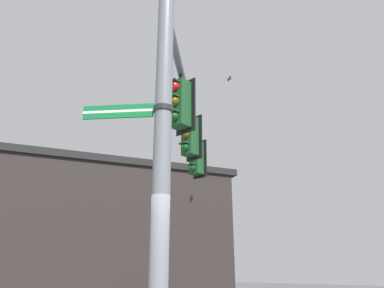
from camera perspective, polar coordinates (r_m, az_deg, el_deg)
signal_pole at (r=5.28m, az=-4.77°, el=-2.25°), size 0.26×0.26×6.10m
mast_arm at (r=9.46m, az=-0.57°, el=6.46°), size 4.33×5.69×0.15m
traffic_light_nearest_pole at (r=7.70m, az=-1.96°, el=6.38°), size 0.54×0.49×1.31m
traffic_light_mid_inner at (r=9.49m, az=-0.42°, el=1.28°), size 0.54×0.49×1.31m
traffic_light_mid_outer at (r=11.33m, az=0.63°, el=-2.20°), size 0.54×0.49×1.31m
street_name_sign at (r=5.63m, az=-8.18°, el=5.24°), size 1.17×0.93×0.22m
bird_flying at (r=14.50m, az=5.92°, el=10.23°), size 0.30×0.24×0.08m
storefront_building at (r=17.39m, az=-18.02°, el=-13.36°), size 10.88×14.74×6.06m
tree_by_storefront at (r=20.04m, az=-23.63°, el=-9.22°), size 3.56×3.56×6.28m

